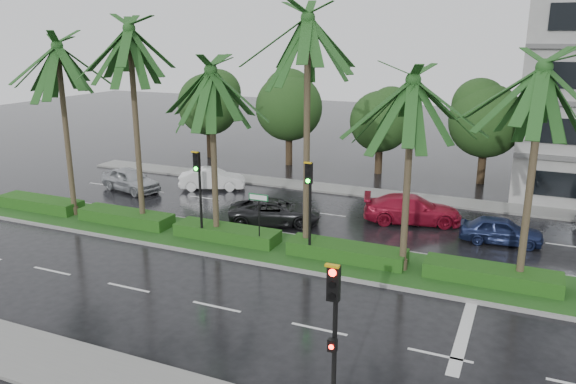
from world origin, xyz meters
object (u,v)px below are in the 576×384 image
at_px(car_darkgrey, 275,212).
at_px(car_red, 412,209).
at_px(signal_median_left, 199,183).
at_px(car_silver, 131,180).
at_px(signal_near, 334,337).
at_px(car_white, 212,179).
at_px(street_sign, 259,207).
at_px(car_blue, 501,230).

xyz_separation_m(car_darkgrey, car_red, (6.53, 3.14, 0.07)).
bearing_deg(signal_median_left, car_silver, 145.80).
height_order(signal_near, car_red, signal_near).
distance_m(signal_near, car_white, 23.56).
xyz_separation_m(street_sign, car_darkgrey, (-1.03, 3.85, -1.46)).
distance_m(signal_near, car_darkgrey, 16.00).
bearing_deg(car_red, signal_near, 170.01).
height_order(signal_median_left, car_darkgrey, signal_median_left).
height_order(car_silver, car_darkgrey, car_silver).
relative_size(car_silver, car_white, 1.06).
bearing_deg(car_silver, car_white, -46.61).
bearing_deg(street_sign, car_white, 131.95).
xyz_separation_m(signal_median_left, car_silver, (-9.14, 6.21, -2.26)).
relative_size(car_silver, car_blue, 1.15).
relative_size(street_sign, car_blue, 0.69).
xyz_separation_m(signal_median_left, street_sign, (3.00, 0.18, -0.87)).
distance_m(street_sign, car_white, 11.52).
relative_size(street_sign, car_darkgrey, 0.54).
bearing_deg(car_red, car_blue, -121.97).
bearing_deg(car_darkgrey, car_white, 32.55).
relative_size(street_sign, car_red, 0.51).
bearing_deg(car_silver, signal_near, -115.09).
height_order(street_sign, car_darkgrey, street_sign).
relative_size(car_darkgrey, car_red, 0.95).
relative_size(signal_median_left, car_red, 0.86).
height_order(car_silver, car_red, car_silver).
bearing_deg(signal_median_left, car_darkgrey, 63.91).
relative_size(signal_near, street_sign, 1.68).
distance_m(signal_near, car_silver, 24.94).
bearing_deg(signal_near, car_darkgrey, 120.32).
height_order(signal_median_left, car_white, signal_median_left).
distance_m(signal_median_left, car_blue, 14.43).
height_order(street_sign, car_blue, street_sign).
bearing_deg(car_white, car_darkgrey, -149.37).
distance_m(signal_median_left, car_white, 10.11).
bearing_deg(car_darkgrey, street_sign, 172.54).
bearing_deg(car_darkgrey, signal_near, -172.04).
bearing_deg(car_red, car_darkgrey, 100.65).
relative_size(car_silver, car_darkgrey, 0.91).
height_order(car_white, car_red, car_red).
height_order(car_white, car_blue, car_white).
relative_size(signal_near, signal_median_left, 1.00).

